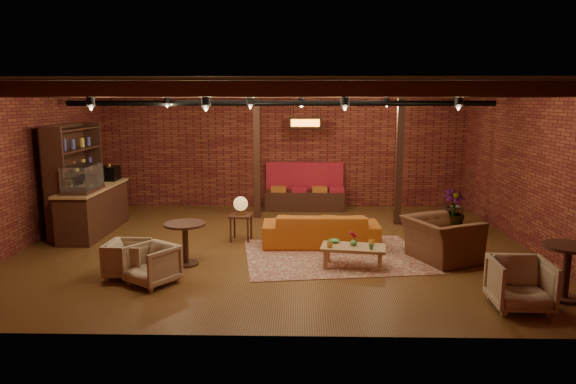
{
  "coord_description": "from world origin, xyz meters",
  "views": [
    {
      "loc": [
        0.46,
        -10.03,
        2.93
      ],
      "look_at": [
        0.23,
        0.2,
        1.09
      ],
      "focal_mm": 32.0,
      "sensor_mm": 36.0,
      "label": 1
    }
  ],
  "objects_px": {
    "round_table_left": "(185,237)",
    "armchair_right": "(442,232)",
    "coffee_table": "(353,248)",
    "round_table_right": "(567,263)",
    "armchair_b": "(152,263)",
    "side_table_lamp": "(241,207)",
    "plant_tall": "(455,169)",
    "sofa": "(321,229)",
    "armchair_far": "(521,282)",
    "side_table_book": "(452,209)",
    "armchair_a": "(128,257)"
  },
  "relations": [
    {
      "from": "round_table_left",
      "to": "armchair_far",
      "type": "xyz_separation_m",
      "value": [
        5.17,
        -1.86,
        -0.12
      ]
    },
    {
      "from": "armchair_b",
      "to": "armchair_right",
      "type": "bearing_deg",
      "value": 50.09
    },
    {
      "from": "armchair_right",
      "to": "side_table_book",
      "type": "height_order",
      "value": "armchair_right"
    },
    {
      "from": "round_table_right",
      "to": "armchair_far",
      "type": "xyz_separation_m",
      "value": [
        -0.81,
        -0.35,
        -0.16
      ]
    },
    {
      "from": "armchair_far",
      "to": "plant_tall",
      "type": "distance_m",
      "value": 4.52
    },
    {
      "from": "armchair_b",
      "to": "side_table_book",
      "type": "bearing_deg",
      "value": 67.17
    },
    {
      "from": "armchair_right",
      "to": "side_table_book",
      "type": "bearing_deg",
      "value": -43.81
    },
    {
      "from": "side_table_lamp",
      "to": "side_table_book",
      "type": "xyz_separation_m",
      "value": [
        4.72,
        1.08,
        -0.24
      ]
    },
    {
      "from": "side_table_book",
      "to": "round_table_right",
      "type": "height_order",
      "value": "round_table_right"
    },
    {
      "from": "coffee_table",
      "to": "armchair_far",
      "type": "distance_m",
      "value": 2.83
    },
    {
      "from": "armchair_far",
      "to": "round_table_left",
      "type": "bearing_deg",
      "value": 163.04
    },
    {
      "from": "side_table_lamp",
      "to": "armchair_far",
      "type": "distance_m",
      "value": 5.59
    },
    {
      "from": "round_table_right",
      "to": "armchair_far",
      "type": "height_order",
      "value": "round_table_right"
    },
    {
      "from": "side_table_lamp",
      "to": "armchair_far",
      "type": "relative_size",
      "value": 1.18
    },
    {
      "from": "side_table_lamp",
      "to": "round_table_left",
      "type": "distance_m",
      "value": 1.83
    },
    {
      "from": "side_table_lamp",
      "to": "plant_tall",
      "type": "height_order",
      "value": "plant_tall"
    },
    {
      "from": "round_table_left",
      "to": "plant_tall",
      "type": "relative_size",
      "value": 0.27
    },
    {
      "from": "coffee_table",
      "to": "armchair_b",
      "type": "distance_m",
      "value": 3.43
    },
    {
      "from": "sofa",
      "to": "side_table_lamp",
      "type": "xyz_separation_m",
      "value": [
        -1.66,
        0.35,
        0.38
      ]
    },
    {
      "from": "armchair_right",
      "to": "plant_tall",
      "type": "distance_m",
      "value": 2.5
    },
    {
      "from": "armchair_a",
      "to": "plant_tall",
      "type": "xyz_separation_m",
      "value": [
        6.33,
        3.18,
        1.08
      ]
    },
    {
      "from": "sofa",
      "to": "coffee_table",
      "type": "bearing_deg",
      "value": 110.05
    },
    {
      "from": "plant_tall",
      "to": "sofa",
      "type": "bearing_deg",
      "value": -157.46
    },
    {
      "from": "side_table_book",
      "to": "plant_tall",
      "type": "height_order",
      "value": "plant_tall"
    },
    {
      "from": "armchair_right",
      "to": "sofa",
      "type": "bearing_deg",
      "value": 43.81
    },
    {
      "from": "sofa",
      "to": "plant_tall",
      "type": "height_order",
      "value": "plant_tall"
    },
    {
      "from": "round_table_left",
      "to": "armchair_a",
      "type": "xyz_separation_m",
      "value": [
        -0.83,
        -0.64,
        -0.18
      ]
    },
    {
      "from": "sofa",
      "to": "armchair_far",
      "type": "relative_size",
      "value": 2.92
    },
    {
      "from": "round_table_left",
      "to": "side_table_book",
      "type": "xyz_separation_m",
      "value": [
        5.53,
        2.71,
        -0.05
      ]
    },
    {
      "from": "round_table_left",
      "to": "side_table_book",
      "type": "height_order",
      "value": "round_table_left"
    },
    {
      "from": "sofa",
      "to": "armchair_a",
      "type": "relative_size",
      "value": 3.45
    },
    {
      "from": "side_table_lamp",
      "to": "armchair_b",
      "type": "height_order",
      "value": "side_table_lamp"
    },
    {
      "from": "armchair_b",
      "to": "coffee_table",
      "type": "bearing_deg",
      "value": 50.45
    },
    {
      "from": "side_table_lamp",
      "to": "plant_tall",
      "type": "xyz_separation_m",
      "value": [
        4.68,
        0.91,
        0.7
      ]
    },
    {
      "from": "side_table_book",
      "to": "round_table_left",
      "type": "bearing_deg",
      "value": -153.94
    },
    {
      "from": "sofa",
      "to": "armchair_a",
      "type": "xyz_separation_m",
      "value": [
        -3.31,
        -1.92,
        -0.0
      ]
    },
    {
      "from": "side_table_lamp",
      "to": "armchair_right",
      "type": "bearing_deg",
      "value": -18.26
    },
    {
      "from": "coffee_table",
      "to": "round_table_left",
      "type": "bearing_deg",
      "value": 178.71
    },
    {
      "from": "side_table_book",
      "to": "plant_tall",
      "type": "relative_size",
      "value": 0.19
    },
    {
      "from": "round_table_right",
      "to": "armchair_far",
      "type": "distance_m",
      "value": 0.9
    },
    {
      "from": "round_table_right",
      "to": "sofa",
      "type": "bearing_deg",
      "value": 141.45
    },
    {
      "from": "sofa",
      "to": "side_table_lamp",
      "type": "height_order",
      "value": "side_table_lamp"
    },
    {
      "from": "armchair_a",
      "to": "round_table_right",
      "type": "height_order",
      "value": "round_table_right"
    },
    {
      "from": "coffee_table",
      "to": "round_table_right",
      "type": "height_order",
      "value": "round_table_right"
    },
    {
      "from": "side_table_lamp",
      "to": "armchair_right",
      "type": "xyz_separation_m",
      "value": [
        3.84,
        -1.27,
        -0.19
      ]
    },
    {
      "from": "side_table_lamp",
      "to": "side_table_book",
      "type": "distance_m",
      "value": 4.85
    },
    {
      "from": "sofa",
      "to": "round_table_right",
      "type": "xyz_separation_m",
      "value": [
        3.51,
        -2.79,
        0.22
      ]
    },
    {
      "from": "round_table_left",
      "to": "armchair_right",
      "type": "distance_m",
      "value": 4.67
    },
    {
      "from": "armchair_b",
      "to": "round_table_right",
      "type": "xyz_separation_m",
      "value": [
        6.31,
        -0.53,
        0.21
      ]
    },
    {
      "from": "round_table_right",
      "to": "armchair_far",
      "type": "bearing_deg",
      "value": -156.78
    }
  ]
}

